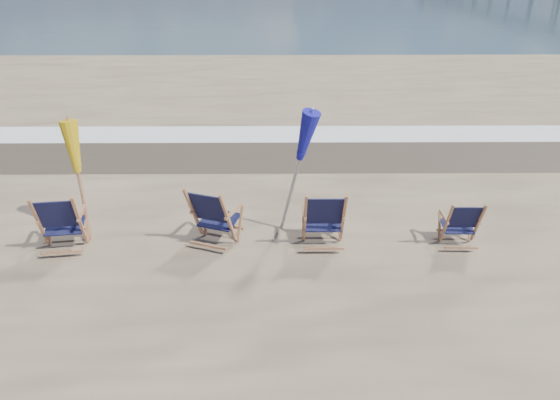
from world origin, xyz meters
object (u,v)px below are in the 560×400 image
(beach_chair_3, at_px, (478,225))
(umbrella_yellow, at_px, (75,154))
(umbrella_blue, at_px, (295,136))
(beach_chair_2, at_px, (343,221))
(beach_chair_0, at_px, (80,223))
(beach_chair_1, at_px, (228,221))

(beach_chair_3, xyz_separation_m, umbrella_yellow, (-6.47, 0.50, 1.05))
(umbrella_blue, bearing_deg, beach_chair_2, -36.52)
(beach_chair_2, bearing_deg, beach_chair_3, -179.41)
(beach_chair_0, bearing_deg, beach_chair_1, 172.69)
(umbrella_yellow, distance_m, umbrella_blue, 3.53)
(beach_chair_2, distance_m, umbrella_blue, 1.56)
(beach_chair_0, bearing_deg, umbrella_yellow, -87.97)
(umbrella_yellow, relative_size, umbrella_blue, 0.88)
(beach_chair_0, relative_size, beach_chair_1, 0.99)
(beach_chair_1, xyz_separation_m, umbrella_yellow, (-2.45, 0.51, 0.95))
(beach_chair_0, xyz_separation_m, umbrella_yellow, (-0.10, 0.54, 0.95))
(beach_chair_1, xyz_separation_m, umbrella_blue, (1.07, 0.58, 1.22))
(beach_chair_0, xyz_separation_m, beach_chair_2, (4.19, 0.04, -0.00))
(beach_chair_3, relative_size, umbrella_blue, 0.39)
(beach_chair_0, height_order, beach_chair_3, beach_chair_0)
(beach_chair_2, height_order, umbrella_blue, umbrella_blue)
(beach_chair_2, relative_size, umbrella_blue, 0.47)
(beach_chair_0, relative_size, umbrella_blue, 0.48)
(beach_chair_1, bearing_deg, beach_chair_0, 22.03)
(beach_chair_2, xyz_separation_m, umbrella_blue, (-0.77, 0.57, 1.23))
(beach_chair_3, height_order, umbrella_yellow, umbrella_yellow)
(beach_chair_2, xyz_separation_m, beach_chair_3, (2.18, 0.01, -0.09))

